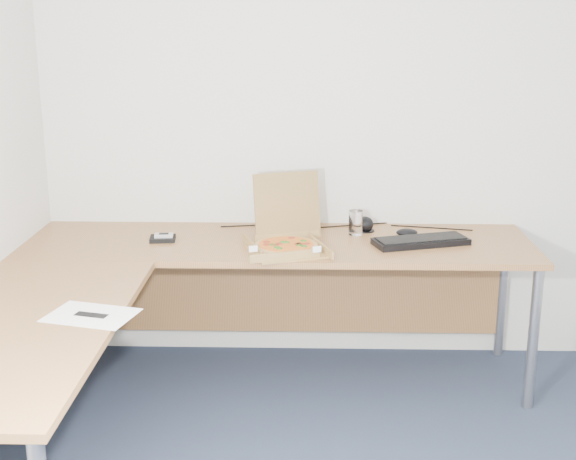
{
  "coord_description": "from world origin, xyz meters",
  "views": [
    {
      "loc": [
        -0.36,
        -2.27,
        1.8
      ],
      "look_at": [
        -0.45,
        1.28,
        0.82
      ],
      "focal_mm": 48.2,
      "sensor_mm": 36.0,
      "label": 1
    }
  ],
  "objects_px": {
    "pizza_box": "(286,242)",
    "drinking_glass": "(356,223)",
    "keyboard": "(421,242)",
    "desk": "(202,274)",
    "wallet": "(163,239)"
  },
  "relations": [
    {
      "from": "pizza_box",
      "to": "keyboard",
      "type": "height_order",
      "value": "pizza_box"
    },
    {
      "from": "pizza_box",
      "to": "keyboard",
      "type": "distance_m",
      "value": 0.66
    },
    {
      "from": "keyboard",
      "to": "wallet",
      "type": "height_order",
      "value": "keyboard"
    },
    {
      "from": "desk",
      "to": "drinking_glass",
      "type": "distance_m",
      "value": 0.91
    },
    {
      "from": "desk",
      "to": "keyboard",
      "type": "relative_size",
      "value": 5.42
    },
    {
      "from": "keyboard",
      "to": "desk",
      "type": "bearing_deg",
      "value": -176.37
    },
    {
      "from": "desk",
      "to": "drinking_glass",
      "type": "relative_size",
      "value": 20.09
    },
    {
      "from": "pizza_box",
      "to": "drinking_glass",
      "type": "distance_m",
      "value": 0.45
    },
    {
      "from": "drinking_glass",
      "to": "pizza_box",
      "type": "bearing_deg",
      "value": -140.66
    },
    {
      "from": "drinking_glass",
      "to": "keyboard",
      "type": "height_order",
      "value": "drinking_glass"
    },
    {
      "from": "drinking_glass",
      "to": "wallet",
      "type": "height_order",
      "value": "drinking_glass"
    },
    {
      "from": "desk",
      "to": "keyboard",
      "type": "distance_m",
      "value": 1.09
    },
    {
      "from": "desk",
      "to": "pizza_box",
      "type": "height_order",
      "value": "pizza_box"
    },
    {
      "from": "desk",
      "to": "pizza_box",
      "type": "distance_m",
      "value": 0.46
    },
    {
      "from": "drinking_glass",
      "to": "wallet",
      "type": "relative_size",
      "value": 1.0
    }
  ]
}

